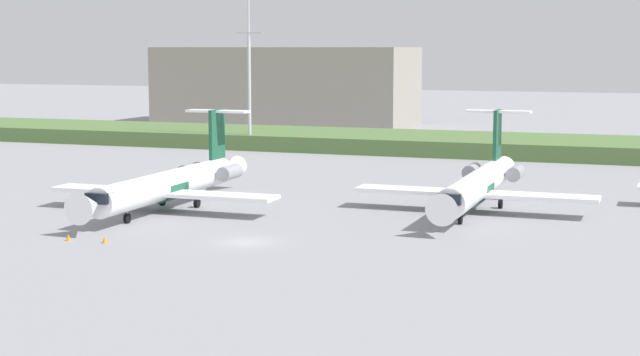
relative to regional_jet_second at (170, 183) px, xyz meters
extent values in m
plane|color=gray|center=(13.40, 17.80, -2.54)|extent=(500.00, 500.00, 0.00)
cube|color=#4C6B38|center=(13.40, 61.51, -1.37)|extent=(320.00, 20.00, 2.33)
cylinder|color=white|center=(0.00, -0.59, -0.09)|extent=(2.70, 24.00, 2.70)
cone|color=white|center=(0.00, -14.09, -0.09)|extent=(2.70, 3.00, 2.70)
cone|color=white|center=(0.00, 13.41, -0.09)|extent=(2.30, 4.00, 2.29)
cube|color=black|center=(0.00, -12.19, 0.39)|extent=(2.02, 1.80, 0.90)
cylinder|color=#195138|center=(0.00, -0.59, -0.24)|extent=(2.76, 3.60, 2.76)
cube|color=white|center=(-5.91, -1.59, -0.69)|extent=(11.00, 3.20, 0.36)
cube|color=white|center=(5.91, -1.59, -0.69)|extent=(11.00, 3.20, 0.36)
cube|color=#195138|center=(0.00, 10.41, 3.86)|extent=(0.36, 3.20, 5.20)
cube|color=white|center=(0.00, 10.71, 6.26)|extent=(6.80, 1.80, 0.24)
cylinder|color=gray|center=(-2.25, 8.61, 0.11)|extent=(1.50, 3.40, 1.50)
cylinder|color=gray|center=(2.25, 8.61, 0.11)|extent=(1.50, 3.40, 1.50)
cylinder|color=gray|center=(0.00, -8.03, -1.54)|extent=(0.20, 0.20, 0.65)
cylinder|color=black|center=(0.00, -8.03, -2.09)|extent=(0.30, 0.90, 0.90)
cylinder|color=black|center=(-1.90, 1.81, -2.09)|extent=(0.35, 0.90, 0.90)
cylinder|color=black|center=(1.90, 1.81, -2.09)|extent=(0.35, 0.90, 0.90)
cylinder|color=white|center=(27.87, 8.94, -0.09)|extent=(2.70, 24.00, 2.70)
cone|color=white|center=(27.87, -4.56, -0.09)|extent=(2.70, 3.00, 2.70)
cone|color=white|center=(27.87, 22.94, -0.09)|extent=(2.29, 4.00, 2.29)
cube|color=black|center=(27.87, -2.66, 0.39)|extent=(2.03, 1.80, 0.90)
cylinder|color=#195138|center=(27.87, 8.94, -0.24)|extent=(2.76, 3.60, 2.76)
cube|color=white|center=(21.96, 7.94, -0.69)|extent=(11.00, 3.20, 0.36)
cube|color=white|center=(33.77, 7.94, -0.69)|extent=(11.00, 3.20, 0.36)
cube|color=#195138|center=(27.87, 19.94, 3.86)|extent=(0.36, 3.20, 5.20)
cube|color=white|center=(27.87, 20.24, 6.26)|extent=(6.80, 1.80, 0.24)
cylinder|color=gray|center=(25.62, 18.14, 0.11)|extent=(1.50, 3.40, 1.50)
cylinder|color=gray|center=(30.12, 18.14, 0.11)|extent=(1.50, 3.40, 1.50)
cylinder|color=gray|center=(27.87, 1.50, -1.54)|extent=(0.20, 0.20, 0.65)
cylinder|color=black|center=(27.87, 1.50, -2.09)|extent=(0.30, 0.90, 0.90)
cylinder|color=black|center=(25.97, 11.34, -2.09)|extent=(0.35, 0.90, 0.90)
cylinder|color=black|center=(29.77, 11.34, -2.09)|extent=(0.35, 0.90, 0.90)
cylinder|color=#B2B2B7|center=(-15.14, 53.18, 6.08)|extent=(0.50, 0.50, 17.24)
cylinder|color=#B2B2B7|center=(-15.14, 53.18, 19.34)|extent=(0.28, 0.28, 9.28)
cube|color=#B2B2B7|center=(-15.14, 53.18, 15.10)|extent=(4.40, 0.20, 0.20)
cube|color=gray|center=(-27.88, 100.19, 5.20)|extent=(50.22, 21.30, 15.48)
cone|color=orange|center=(-0.31, -16.62, -2.26)|extent=(0.44, 0.44, 0.55)
cone|color=orange|center=(2.94, -16.42, -2.26)|extent=(0.44, 0.44, 0.55)
camera|label=1|loc=(45.12, -83.11, 12.95)|focal=55.31mm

